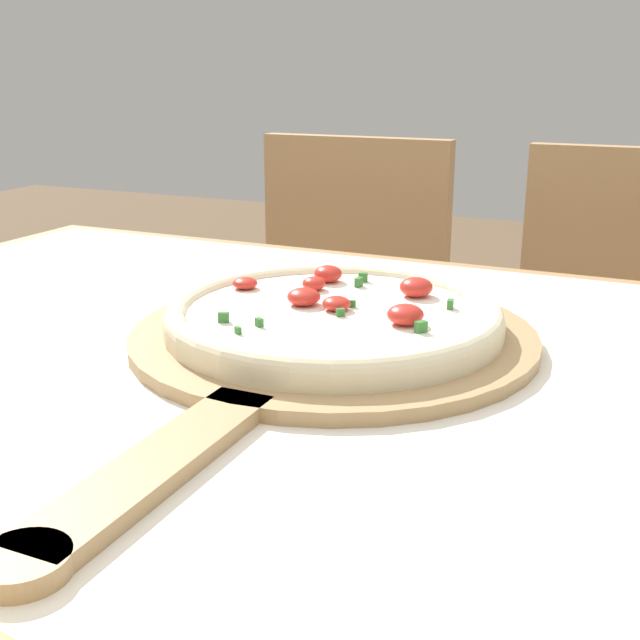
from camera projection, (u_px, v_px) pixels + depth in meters
The scene contains 6 objects.
dining_table at pixel (244, 500), 0.71m from camera, with size 1.17×0.94×0.77m.
towel_cloth at pixel (239, 372), 0.67m from camera, with size 1.09×0.86×0.00m.
pizza_peel at pixel (322, 344), 0.71m from camera, with size 0.37×0.60×0.01m.
pizza at pixel (334, 316), 0.73m from camera, with size 0.31×0.31×0.04m.
chair_left at pixel (336, 337), 1.56m from camera, with size 0.40×0.40×0.89m.
chair_right at pixel (618, 377), 1.36m from camera, with size 0.40×0.40×0.89m.
Camera 1 is at (0.32, -0.54, 1.02)m, focal length 45.00 mm.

